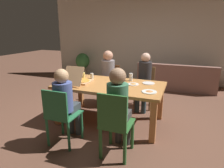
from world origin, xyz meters
name	(u,v)px	position (x,y,z in m)	size (l,w,h in m)	color
ground_plane	(110,121)	(0.00, 0.00, 0.00)	(20.00, 20.00, 0.00)	brown
back_wall	(147,37)	(0.00, 3.34, 1.43)	(6.68, 0.12, 2.87)	white
dining_table	(110,89)	(0.00, 0.00, 0.64)	(1.92, 1.05, 0.74)	#BB7A3D
chair_0	(109,81)	(-0.39, 0.97, 0.51)	(0.45, 0.41, 0.88)	brown
person_0	(107,73)	(-0.39, 0.82, 0.73)	(0.30, 0.50, 1.24)	#433339
chair_1	(145,86)	(0.45, 1.00, 0.47)	(0.40, 0.41, 0.89)	olive
person_1	(144,77)	(0.45, 0.85, 0.70)	(0.28, 0.53, 1.22)	#2B3F47
chair_2	(115,124)	(0.45, -0.98, 0.49)	(0.41, 0.44, 0.95)	#2C642E
person_2	(119,104)	(0.45, -0.84, 0.73)	(0.28, 0.46, 1.24)	#3B3837
chair_3	(61,114)	(-0.39, -0.99, 0.50)	(0.42, 0.43, 0.89)	#266A40
person_3	(66,99)	(-0.39, -0.84, 0.68)	(0.29, 0.46, 1.16)	#353C3F
pizza_box_0	(80,80)	(-0.55, -0.12, 0.79)	(0.36, 0.54, 0.34)	tan
plate_0	(133,84)	(0.40, 0.11, 0.75)	(0.20, 0.20, 0.03)	white
plate_1	(148,83)	(0.65, 0.28, 0.74)	(0.22, 0.22, 0.01)	white
plate_2	(116,86)	(0.16, -0.14, 0.75)	(0.23, 0.23, 0.03)	white
plate_3	(149,92)	(0.75, -0.22, 0.75)	(0.24, 0.24, 0.03)	white
drinking_glass_0	(83,75)	(-0.68, 0.23, 0.80)	(0.07, 0.07, 0.12)	#E7CD65
drinking_glass_1	(131,77)	(0.29, 0.35, 0.81)	(0.07, 0.07, 0.15)	silver
drinking_glass_2	(92,76)	(-0.49, 0.25, 0.79)	(0.06, 0.06, 0.11)	silver
couch	(176,79)	(1.04, 2.64, 0.28)	(2.16, 0.77, 0.75)	#8C6155
potted_plant	(83,63)	(-2.16, 2.87, 0.53)	(0.48, 0.48, 0.87)	gray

